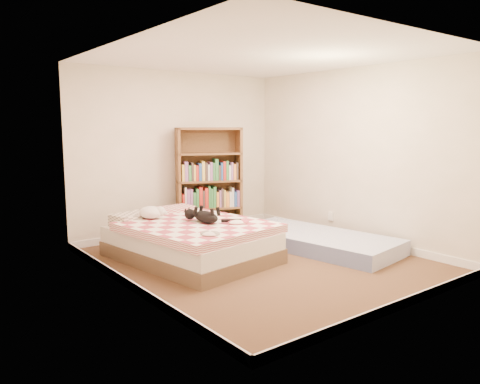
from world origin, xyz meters
TOP-DOWN VIEW (x-y plane):
  - room at (0.00, 0.00)m, footprint 3.51×4.01m
  - bed at (-0.66, 0.64)m, footprint 1.71×2.21m
  - bookshelf at (0.31, 1.64)m, footprint 1.11×0.68m
  - floor_mattress at (1.01, 0.04)m, footprint 1.37×2.42m
  - black_cat at (-0.53, 0.46)m, footprint 0.36×0.75m
  - white_dog at (-0.94, 1.07)m, footprint 0.34×0.34m

SIDE VIEW (x-z plane):
  - floor_mattress at x=1.01m, z-range 0.00..0.21m
  - bed at x=-0.66m, z-range -0.02..0.51m
  - black_cat at x=-0.53m, z-range 0.47..0.64m
  - white_dog at x=-0.94m, z-range 0.48..0.64m
  - bookshelf at x=0.31m, z-range -0.23..1.42m
  - room at x=0.00m, z-range -0.06..2.45m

